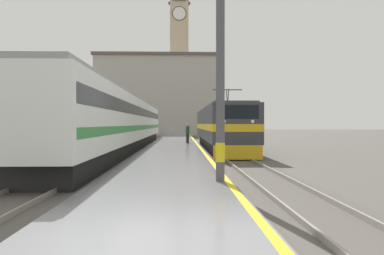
{
  "coord_description": "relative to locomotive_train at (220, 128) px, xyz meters",
  "views": [
    {
      "loc": [
        0.55,
        -5.99,
        2.1
      ],
      "look_at": [
        1.29,
        18.42,
        1.85
      ],
      "focal_mm": 35.0,
      "sensor_mm": 36.0,
      "label": 1
    }
  ],
  "objects": [
    {
      "name": "catenary_mast",
      "position": [
        -1.92,
        -18.81,
        2.01
      ],
      "size": [
        2.29,
        0.29,
        7.07
      ],
      "color": "#4C4C51",
      "rests_on": "platform"
    },
    {
      "name": "clock_tower",
      "position": [
        -3.51,
        50.29,
        14.79
      ],
      "size": [
        4.85,
        4.85,
        31.48
      ],
      "color": "tan",
      "rests_on": "ground"
    },
    {
      "name": "ground_plane",
      "position": [
        -3.77,
        5.61,
        -1.79
      ],
      "size": [
        200.0,
        200.0,
        0.0
      ],
      "primitive_type": "plane",
      "color": "#514C47"
    },
    {
      "name": "station_building",
      "position": [
        -7.16,
        38.0,
        5.46
      ],
      "size": [
        22.78,
        8.46,
        14.44
      ],
      "color": "#A8A399",
      "rests_on": "ground"
    },
    {
      "name": "rail_track_near",
      "position": [
        0.0,
        0.61,
        -1.76
      ],
      "size": [
        2.83,
        140.0,
        0.16
      ],
      "color": "#514C47",
      "rests_on": "ground"
    },
    {
      "name": "passenger_train",
      "position": [
        -7.7,
        0.27,
        0.42
      ],
      "size": [
        2.92,
        40.17,
        4.12
      ],
      "color": "black",
      "rests_on": "ground"
    },
    {
      "name": "platform",
      "position": [
        -3.77,
        0.61,
        -1.63
      ],
      "size": [
        4.31,
        140.0,
        0.32
      ],
      "color": "slate",
      "rests_on": "ground"
    },
    {
      "name": "person_on_platform",
      "position": [
        -2.58,
        4.18,
        -0.53
      ],
      "size": [
        0.34,
        0.34,
        1.78
      ],
      "color": "#23232D",
      "rests_on": "platform"
    },
    {
      "name": "locomotive_train",
      "position": [
        0.0,
        0.0,
        0.0
      ],
      "size": [
        2.92,
        19.43,
        4.46
      ],
      "color": "black",
      "rests_on": "ground"
    },
    {
      "name": "rail_track_far",
      "position": [
        -7.7,
        0.61,
        -1.76
      ],
      "size": [
        2.83,
        140.0,
        0.16
      ],
      "color": "#514C47",
      "rests_on": "ground"
    }
  ]
}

